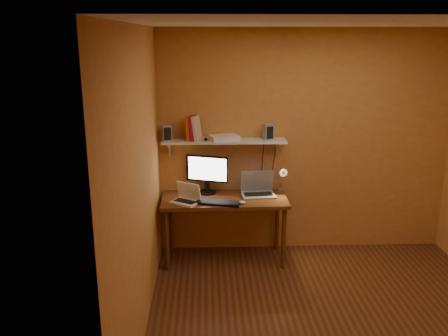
{
  "coord_description": "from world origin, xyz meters",
  "views": [
    {
      "loc": [
        -1.15,
        -3.74,
        2.51
      ],
      "look_at": [
        -0.96,
        1.18,
        1.13
      ],
      "focal_mm": 38.0,
      "sensor_mm": 36.0,
      "label": 1
    }
  ],
  "objects_px": {
    "mouse": "(242,202)",
    "speaker_right": "(268,132)",
    "desk": "(225,205)",
    "shelf_camera": "(206,139)",
    "wall_shelf": "(224,141)",
    "netbook": "(187,197)",
    "monitor": "(207,172)",
    "speaker_left": "(167,133)",
    "router": "(224,138)",
    "desk_lamp": "(282,176)",
    "keyboard": "(218,203)",
    "laptop": "(258,189)"
  },
  "relations": [
    {
      "from": "desk_lamp",
      "to": "desk",
      "type": "bearing_deg",
      "value": -169.19
    },
    {
      "from": "keyboard",
      "to": "router",
      "type": "relative_size",
      "value": 1.55
    },
    {
      "from": "desk_lamp",
      "to": "keyboard",
      "type": "bearing_deg",
      "value": -157.45
    },
    {
      "from": "wall_shelf",
      "to": "keyboard",
      "type": "bearing_deg",
      "value": -101.62
    },
    {
      "from": "desk",
      "to": "mouse",
      "type": "distance_m",
      "value": 0.28
    },
    {
      "from": "desk",
      "to": "speaker_left",
      "type": "bearing_deg",
      "value": 164.5
    },
    {
      "from": "netbook",
      "to": "mouse",
      "type": "height_order",
      "value": "netbook"
    },
    {
      "from": "speaker_left",
      "to": "router",
      "type": "distance_m",
      "value": 0.64
    },
    {
      "from": "netbook",
      "to": "mouse",
      "type": "relative_size",
      "value": 4.03
    },
    {
      "from": "desk_lamp",
      "to": "router",
      "type": "xyz_separation_m",
      "value": [
        -0.66,
        0.07,
        0.44
      ]
    },
    {
      "from": "mouse",
      "to": "speaker_right",
      "type": "xyz_separation_m",
      "value": [
        0.32,
        0.39,
        0.7
      ]
    },
    {
      "from": "keyboard",
      "to": "speaker_left",
      "type": "height_order",
      "value": "speaker_left"
    },
    {
      "from": "keyboard",
      "to": "shelf_camera",
      "type": "relative_size",
      "value": 4.85
    },
    {
      "from": "wall_shelf",
      "to": "netbook",
      "type": "xyz_separation_m",
      "value": [
        -0.42,
        -0.31,
        -0.55
      ]
    },
    {
      "from": "desk_lamp",
      "to": "speaker_left",
      "type": "relative_size",
      "value": 2.12
    },
    {
      "from": "desk",
      "to": "monitor",
      "type": "bearing_deg",
      "value": 136.29
    },
    {
      "from": "desk",
      "to": "shelf_camera",
      "type": "distance_m",
      "value": 0.77
    },
    {
      "from": "wall_shelf",
      "to": "router",
      "type": "height_order",
      "value": "router"
    },
    {
      "from": "desk",
      "to": "router",
      "type": "height_order",
      "value": "router"
    },
    {
      "from": "desk",
      "to": "router",
      "type": "relative_size",
      "value": 4.49
    },
    {
      "from": "keyboard",
      "to": "mouse",
      "type": "bearing_deg",
      "value": 12.45
    },
    {
      "from": "speaker_left",
      "to": "router",
      "type": "height_order",
      "value": "speaker_left"
    },
    {
      "from": "monitor",
      "to": "netbook",
      "type": "bearing_deg",
      "value": -108.43
    },
    {
      "from": "monitor",
      "to": "keyboard",
      "type": "distance_m",
      "value": 0.45
    },
    {
      "from": "monitor",
      "to": "netbook",
      "type": "xyz_separation_m",
      "value": [
        -0.22,
        -0.3,
        -0.19
      ]
    },
    {
      "from": "mouse",
      "to": "shelf_camera",
      "type": "relative_size",
      "value": 0.89
    },
    {
      "from": "monitor",
      "to": "speaker_right",
      "type": "distance_m",
      "value": 0.83
    },
    {
      "from": "speaker_right",
      "to": "router",
      "type": "relative_size",
      "value": 0.57
    },
    {
      "from": "speaker_left",
      "to": "router",
      "type": "relative_size",
      "value": 0.57
    },
    {
      "from": "laptop",
      "to": "keyboard",
      "type": "distance_m",
      "value": 0.54
    },
    {
      "from": "desk",
      "to": "wall_shelf",
      "type": "bearing_deg",
      "value": 90.0
    },
    {
      "from": "wall_shelf",
      "to": "speaker_right",
      "type": "height_order",
      "value": "speaker_right"
    },
    {
      "from": "desk_lamp",
      "to": "mouse",
      "type": "bearing_deg",
      "value": -146.48
    },
    {
      "from": "mouse",
      "to": "router",
      "type": "bearing_deg",
      "value": 125.5
    },
    {
      "from": "monitor",
      "to": "shelf_camera",
      "type": "distance_m",
      "value": 0.41
    },
    {
      "from": "netbook",
      "to": "router",
      "type": "bearing_deg",
      "value": 69.53
    },
    {
      "from": "laptop",
      "to": "router",
      "type": "height_order",
      "value": "router"
    },
    {
      "from": "mouse",
      "to": "speaker_left",
      "type": "xyz_separation_m",
      "value": [
        -0.82,
        0.37,
        0.7
      ]
    },
    {
      "from": "wall_shelf",
      "to": "laptop",
      "type": "bearing_deg",
      "value": -13.36
    },
    {
      "from": "netbook",
      "to": "mouse",
      "type": "distance_m",
      "value": 0.6
    },
    {
      "from": "monitor",
      "to": "keyboard",
      "type": "height_order",
      "value": "monitor"
    },
    {
      "from": "mouse",
      "to": "shelf_camera",
      "type": "height_order",
      "value": "shelf_camera"
    },
    {
      "from": "keyboard",
      "to": "router",
      "type": "height_order",
      "value": "router"
    },
    {
      "from": "mouse",
      "to": "shelf_camera",
      "type": "distance_m",
      "value": 0.8
    },
    {
      "from": "wall_shelf",
      "to": "netbook",
      "type": "height_order",
      "value": "wall_shelf"
    },
    {
      "from": "laptop",
      "to": "desk",
      "type": "bearing_deg",
      "value": -168.69
    },
    {
      "from": "netbook",
      "to": "speaker_left",
      "type": "xyz_separation_m",
      "value": [
        -0.22,
        0.29,
        0.65
      ]
    },
    {
      "from": "netbook",
      "to": "monitor",
      "type": "bearing_deg",
      "value": 86.21
    },
    {
      "from": "laptop",
      "to": "speaker_right",
      "type": "xyz_separation_m",
      "value": [
        0.11,
        0.09,
        0.64
      ]
    },
    {
      "from": "laptop",
      "to": "netbook",
      "type": "distance_m",
      "value": 0.83
    }
  ]
}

